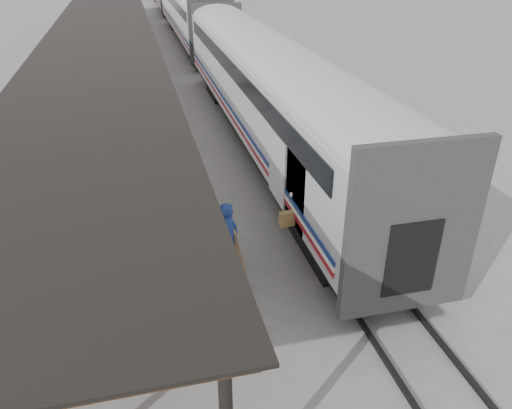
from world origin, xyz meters
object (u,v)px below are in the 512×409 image
Objects in this scene: luggage_tug at (119,88)px; porter at (229,235)px; pedestrian at (138,88)px; baggage_cart at (216,258)px.

porter reaches higher than luggage_tug.
porter is 0.92× the size of pedestrian.
luggage_tug is at bearing 101.67° from baggage_cart.
luggage_tug is 1.00× the size of porter.
porter reaches higher than baggage_cart.
baggage_cart is 1.27m from porter.
baggage_cart is 16.71m from pedestrian.
porter is at bearing -92.04° from luggage_tug.
luggage_tug is 0.91× the size of pedestrian.
baggage_cart is 1.45× the size of porter.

